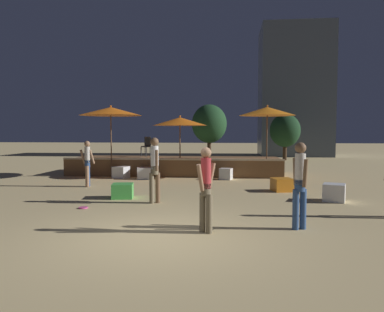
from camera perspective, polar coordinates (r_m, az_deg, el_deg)
ground_plane at (r=7.24m, az=-5.16°, el=-12.10°), size 120.00×120.00×0.00m
wooden_deck at (r=17.57m, az=-2.53°, el=-1.50°), size 9.65×2.86×0.83m
patio_umbrella_0 at (r=16.27m, az=-1.85°, el=5.28°), size 2.35×2.35×2.68m
patio_umbrella_1 at (r=16.62m, az=-12.28°, el=6.66°), size 2.68×2.68×3.12m
patio_umbrella_2 at (r=16.34m, az=11.39°, el=6.69°), size 2.39×2.39×3.11m
cube_seat_0 at (r=11.36m, az=-10.53°, el=-5.25°), size 0.70×0.70×0.43m
cube_seat_1 at (r=15.82m, az=-7.26°, el=-2.61°), size 0.75×0.75×0.48m
cube_seat_2 at (r=12.81m, az=13.59°, el=-4.28°), size 0.76×0.76×0.43m
cube_seat_3 at (r=16.24m, az=-10.77°, el=-2.45°), size 0.69×0.69×0.49m
cube_seat_4 at (r=11.39m, az=20.83°, el=-5.23°), size 0.74×0.74×0.50m
cube_seat_5 at (r=15.55m, az=5.19°, el=-2.73°), size 0.57×0.57×0.46m
person_1 at (r=10.35m, az=-5.72°, el=-1.67°), size 0.30×0.44×1.81m
person_2 at (r=7.29m, az=2.14°, el=-4.75°), size 0.38×0.48×1.67m
person_3 at (r=13.92m, az=-15.65°, el=-0.93°), size 0.54×0.29×1.65m
person_4 at (r=7.82m, az=16.12°, el=-3.82°), size 0.29×0.46×1.76m
bistro_chair_0 at (r=17.47m, az=-6.92°, el=1.72°), size 0.46×0.46×0.90m
bistro_chair_1 at (r=18.38m, az=-6.92°, el=1.82°), size 0.44×0.45×0.90m
frisbee_disc at (r=10.11m, az=-16.23°, el=-7.57°), size 0.23×0.23×0.03m
background_tree_0 at (r=26.81m, az=2.65°, el=4.91°), size 2.49×2.49×3.92m
background_tree_1 at (r=26.75m, az=14.00°, el=3.78°), size 2.09×2.09×3.22m
distant_building at (r=32.59m, az=15.30°, el=9.37°), size 5.61×4.80×10.53m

